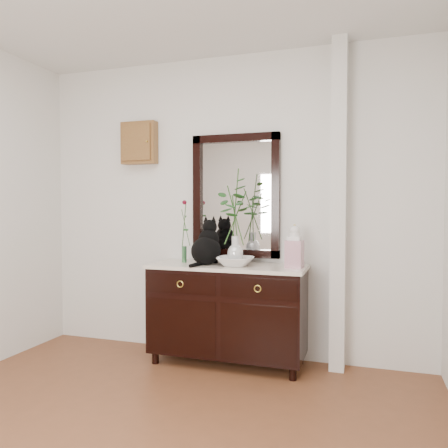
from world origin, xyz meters
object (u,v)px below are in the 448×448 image
(lotus_bowl, at_px, (235,261))
(ginger_jar, at_px, (294,246))
(cat, at_px, (206,242))
(sideboard, at_px, (228,308))

(lotus_bowl, relative_size, ginger_jar, 0.87)
(cat, bearing_deg, lotus_bowl, 1.19)
(lotus_bowl, bearing_deg, sideboard, 147.27)
(sideboard, bearing_deg, cat, -168.85)
(sideboard, relative_size, lotus_bowl, 4.30)
(cat, height_order, lotus_bowl, cat)
(cat, relative_size, lotus_bowl, 1.27)
(cat, distance_m, ginger_jar, 0.75)
(sideboard, height_order, cat, cat)
(cat, height_order, ginger_jar, cat)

